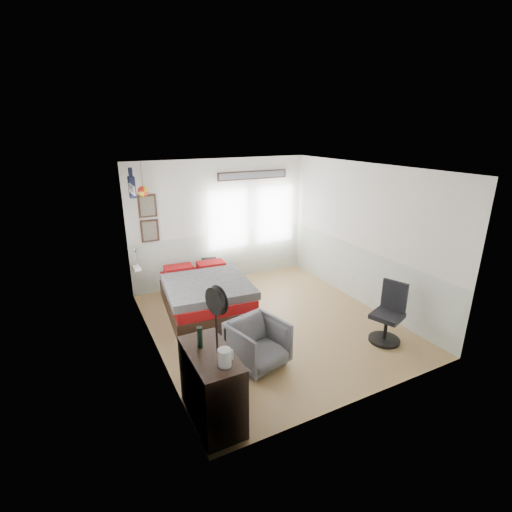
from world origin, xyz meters
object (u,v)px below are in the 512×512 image
at_px(armchair, 258,344).
at_px(nightstand, 210,277).
at_px(dresser, 212,386).
at_px(bed, 206,295).
at_px(task_chair, 388,318).

distance_m(armchair, nightstand, 2.99).
height_order(dresser, nightstand, dresser).
distance_m(dresser, nightstand, 3.91).
bearing_deg(dresser, nightstand, 70.08).
relative_size(bed, armchair, 2.88).
bearing_deg(dresser, task_chair, 6.00).
xyz_separation_m(dresser, nightstand, (1.33, 3.67, -0.22)).
distance_m(dresser, armchair, 1.20).
height_order(bed, nightstand, bed).
relative_size(armchair, nightstand, 1.64).
bearing_deg(nightstand, bed, -116.49).
distance_m(bed, task_chair, 3.25).
bearing_deg(bed, armchair, -81.62).
bearing_deg(task_chair, armchair, 149.69).
xyz_separation_m(bed, armchair, (0.09, -1.96, 0.02)).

